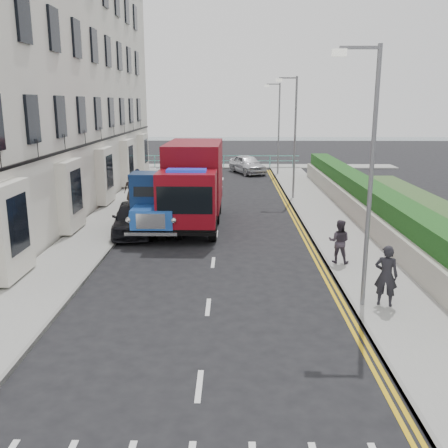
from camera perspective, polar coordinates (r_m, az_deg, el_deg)
ground at (r=16.03m, az=-1.51°, el=-6.65°), size 120.00×120.00×0.00m
pavement_west at (r=25.32m, az=-12.53°, el=0.82°), size 2.40×38.00×0.12m
pavement_east at (r=25.08m, az=11.52°, el=0.75°), size 2.60×38.00×0.12m
promenade at (r=44.36m, az=-0.01°, el=6.61°), size 30.00×2.50×0.12m
sea_plane at (r=75.22m, az=0.33°, el=9.51°), size 120.00×120.00×0.00m
terrace_west at (r=29.82m, az=-19.79°, el=16.02°), size 6.31×30.20×14.25m
garden_east at (r=25.34m, az=15.86°, el=2.57°), size 1.45×28.00×1.75m
seafront_railing at (r=43.51m, az=-0.03°, el=7.16°), size 13.00×0.08×1.11m
lamp_near at (r=13.58m, az=16.05°, el=6.49°), size 1.23×0.18×7.00m
lamp_mid at (r=29.27m, az=7.90°, el=10.52°), size 1.23×0.18×7.00m
lamp_far at (r=39.21m, az=6.12°, el=11.37°), size 1.23×0.18×7.00m
bedford_lorry at (r=21.71m, az=-7.44°, el=2.03°), size 2.32×5.64×2.64m
red_lorry at (r=23.12m, az=-3.54°, el=4.81°), size 2.55×7.23×3.76m
parked_car_front at (r=21.91m, az=-10.34°, el=0.67°), size 2.21×4.36×1.42m
parked_car_mid at (r=26.32m, az=-6.27°, el=2.98°), size 2.01×4.42×1.40m
parked_car_rear at (r=33.02m, az=-6.59°, el=5.03°), size 2.32×4.52×1.25m
seafront_car_left at (r=41.34m, az=-4.97°, el=6.93°), size 2.80×5.27×1.41m
seafront_car_right at (r=40.26m, az=2.68°, el=6.84°), size 3.28×4.69×1.48m
pedestrian_east_near at (r=14.41m, az=18.04°, el=-5.62°), size 0.73×0.61×1.72m
pedestrian_east_far at (r=17.78m, az=13.02°, el=-1.95°), size 0.89×0.79×1.53m
pedestrian_west_near at (r=27.62m, az=-9.80°, el=4.22°), size 1.16×0.49×1.96m
pedestrian_west_far at (r=28.55m, az=-10.58°, el=4.06°), size 0.77×0.52×1.54m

